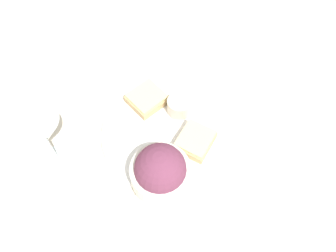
{
  "coord_description": "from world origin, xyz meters",
  "views": [
    {
      "loc": [
        -0.16,
        -0.33,
        0.62
      ],
      "look_at": [
        0.0,
        0.0,
        0.03
      ],
      "focal_mm": 35.0,
      "sensor_mm": 36.0,
      "label": 1
    }
  ],
  "objects": [
    {
      "name": "salad_bowl",
      "position": [
        -0.06,
        -0.09,
        0.05
      ],
      "size": [
        0.12,
        0.12,
        0.1
      ],
      "color": "silver",
      "rests_on": "dinner_plate"
    },
    {
      "name": "sauce_ramekin",
      "position": [
        0.05,
        0.04,
        0.03
      ],
      "size": [
        0.05,
        0.05,
        0.04
      ],
      "color": "beige",
      "rests_on": "dinner_plate"
    },
    {
      "name": "cheese_toast_near",
      "position": [
        -0.01,
        0.09,
        0.03
      ],
      "size": [
        0.09,
        0.09,
        0.03
      ],
      "color": "tan",
      "rests_on": "dinner_plate"
    },
    {
      "name": "dinner_plate",
      "position": [
        0.0,
        0.0,
        0.01
      ],
      "size": [
        0.29,
        0.29,
        0.01
      ],
      "color": "white",
      "rests_on": "ground_plane"
    },
    {
      "name": "ground_plane",
      "position": [
        0.0,
        0.0,
        0.0
      ],
      "size": [
        4.0,
        4.0,
        0.0
      ],
      "primitive_type": "plane",
      "color": "beige"
    },
    {
      "name": "napkin",
      "position": [
        -0.17,
        -0.16,
        0.0
      ],
      "size": [
        0.18,
        0.18,
        0.01
      ],
      "color": "beige",
      "rests_on": "ground_plane"
    },
    {
      "name": "wine_glass",
      "position": [
        -0.24,
        0.05,
        0.1
      ],
      "size": [
        0.09,
        0.09,
        0.14
      ],
      "color": "silver",
      "rests_on": "ground_plane"
    },
    {
      "name": "cheese_toast_far",
      "position": [
        0.04,
        -0.05,
        0.03
      ],
      "size": [
        0.1,
        0.1,
        0.03
      ],
      "color": "tan",
      "rests_on": "dinner_plate"
    }
  ]
}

